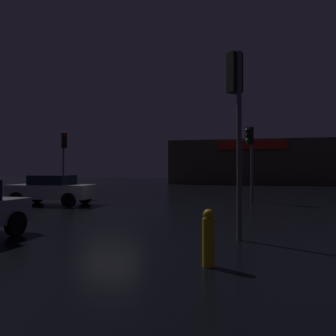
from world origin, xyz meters
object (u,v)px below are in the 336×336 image
Objects in this scene: traffic_signal_main at (250,148)px; car_near at (52,189)px; store_building at (253,162)px; traffic_signal_cross_left at (64,148)px; fire_hydrant at (208,238)px; traffic_signal_opposite at (236,100)px.

traffic_signal_main is 0.96× the size of car_near.
traffic_signal_cross_left is (-10.84, -26.04, 0.41)m from store_building.
car_near is at bearing 133.65° from fire_hydrant.
fire_hydrant is at bearing -89.88° from store_building.
traffic_signal_main is 0.86× the size of traffic_signal_opposite.
car_near reaches higher than fire_hydrant.
traffic_signal_opposite is at bearing 83.60° from fire_hydrant.
traffic_signal_opposite is 15.88m from traffic_signal_cross_left.
traffic_signal_opposite is at bearing -90.26° from traffic_signal_main.
store_building is at bearing 67.40° from traffic_signal_cross_left.
car_near is 12.88m from fire_hydrant.
car_near is at bearing -65.98° from traffic_signal_cross_left.
store_building is at bearing 90.91° from traffic_signal_main.
store_building is 4.85× the size of car_near.
fire_hydrant is at bearing -51.80° from traffic_signal_cross_left.
store_building reaches higher than traffic_signal_main.
traffic_signal_main is at bearing -89.09° from store_building.
traffic_signal_cross_left is (-11.22, 11.23, -0.39)m from traffic_signal_opposite.
fire_hydrant is (8.89, -9.32, -0.25)m from car_near.
store_building is at bearing 90.58° from traffic_signal_opposite.
traffic_signal_opposite is (-0.05, -10.44, 0.58)m from traffic_signal_main.
fire_hydrant is at bearing -96.40° from traffic_signal_opposite.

